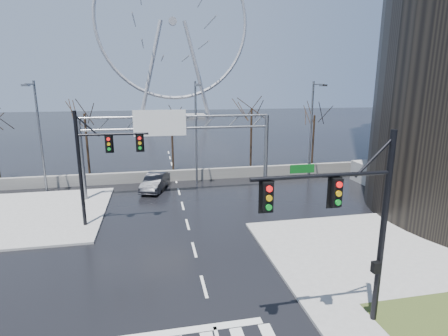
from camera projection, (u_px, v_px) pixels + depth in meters
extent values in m
plane|color=black|center=(204.00, 286.00, 17.04)|extent=(260.00, 260.00, 0.00)
cube|color=gray|center=(364.00, 248.00, 20.88)|extent=(12.00, 10.00, 0.15)
cube|color=gray|center=(37.00, 215.00, 26.33)|extent=(10.00, 12.00, 0.15)
cube|color=#2F411B|center=(444.00, 326.00, 13.99)|extent=(5.00, 4.00, 0.02)
cube|color=slate|center=(176.00, 175.00, 35.99)|extent=(52.00, 0.50, 1.10)
cylinder|color=black|center=(383.00, 232.00, 13.58)|extent=(0.24, 0.24, 8.00)
cylinder|color=black|center=(323.00, 176.00, 12.50)|extent=(5.40, 0.16, 0.16)
cube|color=black|center=(336.00, 192.00, 12.59)|extent=(0.35, 0.28, 1.05)
cube|color=black|center=(268.00, 197.00, 12.09)|extent=(0.35, 0.28, 1.05)
cylinder|color=black|center=(80.00, 171.00, 23.35)|extent=(0.24, 0.24, 8.00)
cylinder|color=black|center=(113.00, 134.00, 23.25)|extent=(4.60, 0.16, 0.16)
cube|color=black|center=(109.00, 144.00, 23.18)|extent=(0.35, 0.28, 1.05)
cube|color=black|center=(140.00, 143.00, 23.57)|extent=(0.35, 0.28, 1.05)
cylinder|color=slate|center=(82.00, 161.00, 28.99)|extent=(0.36, 0.36, 7.00)
cylinder|color=slate|center=(266.00, 153.00, 32.10)|extent=(0.36, 0.36, 7.00)
cylinder|color=slate|center=(177.00, 117.00, 29.75)|extent=(16.00, 0.20, 0.20)
cylinder|color=slate|center=(178.00, 128.00, 29.97)|extent=(16.00, 0.20, 0.20)
cube|color=#0A4F14|center=(160.00, 123.00, 29.42)|extent=(4.20, 0.10, 2.00)
cube|color=silver|center=(160.00, 123.00, 29.37)|extent=(4.40, 0.02, 2.20)
cylinder|color=slate|center=(40.00, 138.00, 31.21)|extent=(0.20, 0.20, 10.00)
cylinder|color=slate|center=(30.00, 84.00, 29.08)|extent=(0.12, 2.20, 0.12)
cube|color=slate|center=(26.00, 85.00, 28.15)|extent=(0.50, 0.70, 0.18)
cylinder|color=slate|center=(196.00, 134.00, 33.93)|extent=(0.20, 0.20, 10.00)
cylinder|color=slate|center=(197.00, 84.00, 31.80)|extent=(0.12, 2.20, 0.12)
cube|color=slate|center=(198.00, 85.00, 30.87)|extent=(0.50, 0.70, 0.18)
cylinder|color=slate|center=(311.00, 131.00, 36.27)|extent=(0.20, 0.20, 10.00)
cylinder|color=slate|center=(318.00, 84.00, 34.14)|extent=(0.12, 2.20, 0.12)
cube|color=slate|center=(323.00, 85.00, 33.21)|extent=(0.50, 0.70, 0.18)
cylinder|color=black|center=(87.00, 146.00, 36.93)|extent=(0.24, 0.24, 6.75)
cylinder|color=black|center=(172.00, 146.00, 39.74)|extent=(0.24, 0.24, 5.85)
cylinder|color=black|center=(251.00, 139.00, 40.40)|extent=(0.24, 0.24, 7.02)
cylinder|color=black|center=(313.00, 140.00, 42.54)|extent=(0.24, 0.24, 6.12)
cube|color=gray|center=(176.00, 116.00, 108.51)|extent=(18.00, 6.00, 1.00)
torus|color=#B2B2B7|center=(173.00, 21.00, 102.21)|extent=(45.00, 1.00, 45.00)
cylinder|color=#B2B2B7|center=(173.00, 21.00, 102.21)|extent=(2.40, 1.50, 2.40)
cylinder|color=#B2B2B7|center=(151.00, 71.00, 104.05)|extent=(8.28, 1.20, 28.82)
cylinder|color=#B2B2B7|center=(197.00, 71.00, 106.78)|extent=(8.28, 1.20, 28.82)
imported|color=black|center=(155.00, 182.00, 32.66)|extent=(3.02, 5.04, 1.57)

